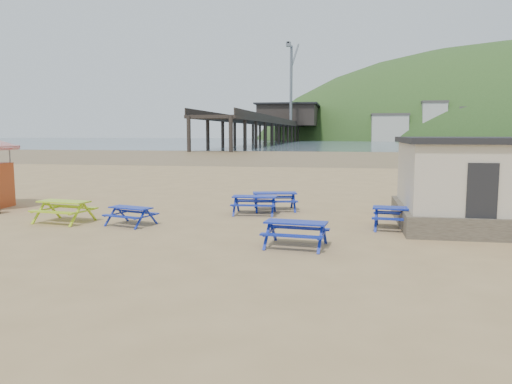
% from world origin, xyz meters
% --- Properties ---
extents(ground, '(400.00, 400.00, 0.00)m').
position_xyz_m(ground, '(0.00, 0.00, 0.00)').
color(ground, tan).
rests_on(ground, ground).
extents(wet_sand, '(400.00, 400.00, 0.00)m').
position_xyz_m(wet_sand, '(0.00, 55.00, 0.00)').
color(wet_sand, olive).
rests_on(wet_sand, ground).
extents(sea, '(400.00, 400.00, 0.00)m').
position_xyz_m(sea, '(0.00, 170.00, 0.01)').
color(sea, '#4C5F6D').
rests_on(sea, ground).
extents(picnic_table_blue_a, '(1.86, 1.53, 0.75)m').
position_xyz_m(picnic_table_blue_a, '(1.27, 2.21, 0.38)').
color(picnic_table_blue_a, '#18329D').
rests_on(picnic_table_blue_a, ground).
extents(picnic_table_blue_b, '(2.12, 1.85, 0.77)m').
position_xyz_m(picnic_table_blue_b, '(1.93, 3.37, 0.39)').
color(picnic_table_blue_b, '#18329D').
rests_on(picnic_table_blue_b, ground).
extents(picnic_table_blue_d, '(1.87, 1.66, 0.66)m').
position_xyz_m(picnic_table_blue_d, '(-2.67, -0.96, 0.33)').
color(picnic_table_blue_d, '#18329D').
rests_on(picnic_table_blue_d, ground).
extents(picnic_table_blue_e, '(1.94, 1.63, 0.75)m').
position_xyz_m(picnic_table_blue_e, '(3.50, -3.34, 0.38)').
color(picnic_table_blue_e, '#18329D').
rests_on(picnic_table_blue_e, ground).
extents(picnic_table_blue_f, '(1.97, 1.66, 0.77)m').
position_xyz_m(picnic_table_blue_f, '(6.76, -0.12, 0.39)').
color(picnic_table_blue_f, '#18329D').
rests_on(picnic_table_blue_f, ground).
extents(picnic_table_yellow, '(2.12, 1.81, 0.80)m').
position_xyz_m(picnic_table_yellow, '(-5.36, -0.85, 0.40)').
color(picnic_table_yellow, '#BFD615').
rests_on(picnic_table_yellow, ground).
extents(amenity_block, '(7.40, 5.40, 3.15)m').
position_xyz_m(amenity_block, '(10.50, 1.00, 1.57)').
color(amenity_block, '#665B4C').
rests_on(amenity_block, ground).
extents(pier, '(24.00, 220.00, 39.29)m').
position_xyz_m(pier, '(-17.99, 178.23, 5.46)').
color(pier, black).
rests_on(pier, ground).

